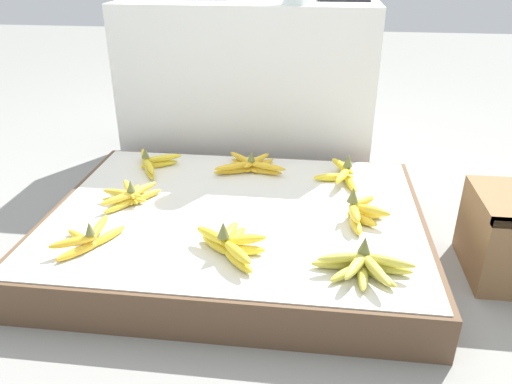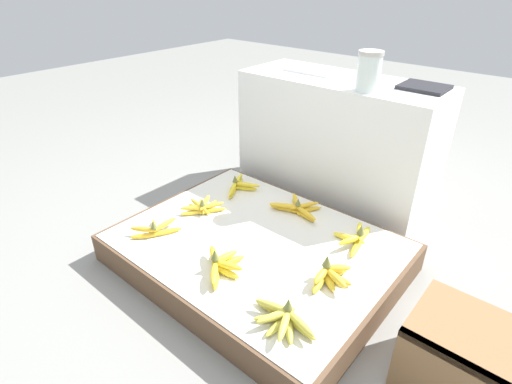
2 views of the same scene
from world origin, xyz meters
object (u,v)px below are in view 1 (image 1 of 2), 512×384
at_px(banana_bunch_back_midleft, 250,165).
at_px(banana_bunch_middle_left, 129,196).
at_px(banana_bunch_front_midleft, 231,243).
at_px(banana_bunch_back_left, 151,162).
at_px(banana_bunch_front_left, 88,238).
at_px(banana_bunch_front_midright, 364,265).
at_px(banana_bunch_middle_midright, 361,212).
at_px(banana_bunch_back_midright, 343,173).

bearing_deg(banana_bunch_back_midleft, banana_bunch_middle_left, -140.54).
height_order(banana_bunch_front_midleft, banana_bunch_back_left, banana_bunch_front_midleft).
relative_size(banana_bunch_front_left, banana_bunch_middle_left, 1.01).
bearing_deg(banana_bunch_middle_left, banana_bunch_front_midright, -23.30).
bearing_deg(banana_bunch_middle_midright, banana_bunch_front_midleft, -148.34).
relative_size(banana_bunch_front_midleft, banana_bunch_back_midright, 0.92).
xyz_separation_m(banana_bunch_front_midright, banana_bunch_middle_left, (-0.78, 0.33, -0.00)).
bearing_deg(banana_bunch_front_midright, banana_bunch_middle_left, 156.70).
bearing_deg(banana_bunch_middle_midright, banana_bunch_back_midleft, 139.26).
xyz_separation_m(banana_bunch_front_midleft, banana_bunch_front_midright, (0.37, -0.06, -0.00)).
relative_size(banana_bunch_front_midright, banana_bunch_middle_midright, 1.29).
height_order(banana_bunch_middle_left, banana_bunch_back_left, same).
distance_m(banana_bunch_front_midright, banana_bunch_middle_midright, 0.30).
xyz_separation_m(banana_bunch_front_left, banana_bunch_middle_midright, (0.81, 0.25, 0.01)).
relative_size(banana_bunch_back_left, banana_bunch_back_midright, 0.90).
relative_size(banana_bunch_front_midleft, banana_bunch_back_left, 1.03).
bearing_deg(banana_bunch_front_midright, banana_bunch_back_midright, 93.34).
xyz_separation_m(banana_bunch_middle_left, banana_bunch_middle_midright, (0.79, -0.04, 0.01)).
distance_m(banana_bunch_front_midleft, banana_bunch_back_midright, 0.64).
bearing_deg(banana_bunch_back_left, banana_bunch_front_left, -91.02).
distance_m(banana_bunch_front_left, banana_bunch_front_midleft, 0.43).
bearing_deg(banana_bunch_back_midleft, banana_bunch_middle_midright, -40.74).
height_order(banana_bunch_front_midright, banana_bunch_back_midleft, banana_bunch_front_midright).
bearing_deg(banana_bunch_middle_left, banana_bunch_back_midleft, 39.46).
distance_m(banana_bunch_middle_left, banana_bunch_back_midright, 0.79).
relative_size(banana_bunch_middle_left, banana_bunch_back_midright, 0.85).
relative_size(banana_bunch_front_midright, banana_bunch_back_left, 1.17).
bearing_deg(banana_bunch_back_midleft, banana_bunch_front_midright, -58.58).
xyz_separation_m(banana_bunch_front_midleft, banana_bunch_middle_left, (-0.40, 0.27, -0.01)).
xyz_separation_m(banana_bunch_middle_midright, banana_bunch_back_midright, (-0.05, 0.31, -0.00)).
xyz_separation_m(banana_bunch_front_midleft, banana_bunch_middle_midright, (0.38, 0.24, 0.00)).
height_order(banana_bunch_front_midleft, banana_bunch_back_midleft, banana_bunch_front_midleft).
relative_size(banana_bunch_front_left, banana_bunch_middle_midright, 1.06).
bearing_deg(banana_bunch_back_left, banana_bunch_front_midright, -38.29).
height_order(banana_bunch_front_midleft, banana_bunch_middle_left, banana_bunch_front_midleft).
bearing_deg(banana_bunch_back_left, banana_bunch_middle_left, -87.40).
bearing_deg(banana_bunch_front_midleft, banana_bunch_back_midleft, 92.31).
bearing_deg(banana_bunch_back_left, banana_bunch_middle_midright, -22.15).
bearing_deg(banana_bunch_back_midright, banana_bunch_middle_midright, -81.31).
bearing_deg(banana_bunch_front_midleft, banana_bunch_middle_left, 145.90).
bearing_deg(banana_bunch_front_midright, banana_bunch_front_left, 176.48).
distance_m(banana_bunch_middle_left, banana_bunch_middle_midright, 0.79).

